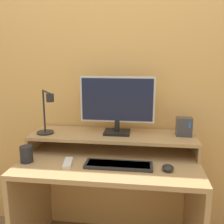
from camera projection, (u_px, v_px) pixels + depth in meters
name	position (u px, v px, depth m)	size (l,w,h in m)	color
wall_back	(116.00, 72.00, 1.91)	(6.00, 0.05, 2.50)	#E5AD60
desk	(110.00, 189.00, 1.73)	(1.13, 0.63, 0.72)	tan
monitor_shelf	(113.00, 136.00, 1.81)	(1.13, 0.32, 0.12)	tan
monitor	(117.00, 103.00, 1.77)	(0.50, 0.14, 0.39)	black
desk_lamp	(47.00, 117.00, 1.74)	(0.18, 0.23, 0.31)	black
router_dock	(184.00, 127.00, 1.75)	(0.10, 0.08, 0.13)	#3D3D42
keyboard	(119.00, 165.00, 1.57)	(0.41, 0.13, 0.02)	#282828
mouse	(168.00, 168.00, 1.51)	(0.07, 0.08, 0.04)	black
remote_control	(68.00, 163.00, 1.61)	(0.07, 0.15, 0.02)	white
mug	(26.00, 154.00, 1.63)	(0.08, 0.08, 0.10)	#232328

